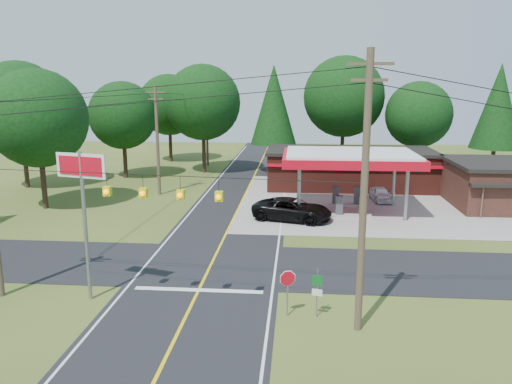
# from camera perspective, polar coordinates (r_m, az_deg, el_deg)

# --- Properties ---
(ground) EXTENTS (120.00, 120.00, 0.00)m
(ground) POSITION_cam_1_polar(r_m,az_deg,el_deg) (28.95, -5.17, -8.32)
(ground) COLOR #3B521C
(ground) RESTS_ON ground
(main_highway) EXTENTS (8.00, 120.00, 0.02)m
(main_highway) POSITION_cam_1_polar(r_m,az_deg,el_deg) (28.94, -5.17, -8.30)
(main_highway) COLOR black
(main_highway) RESTS_ON ground
(cross_road) EXTENTS (70.00, 7.00, 0.02)m
(cross_road) POSITION_cam_1_polar(r_m,az_deg,el_deg) (28.94, -5.17, -8.29)
(cross_road) COLOR black
(cross_road) RESTS_ON ground
(lane_center_yellow) EXTENTS (0.15, 110.00, 0.00)m
(lane_center_yellow) POSITION_cam_1_polar(r_m,az_deg,el_deg) (28.94, -5.17, -8.27)
(lane_center_yellow) COLOR yellow
(lane_center_yellow) RESTS_ON main_highway
(gas_canopy) EXTENTS (10.60, 7.40, 4.88)m
(gas_canopy) POSITION_cam_1_polar(r_m,az_deg,el_deg) (40.32, 10.71, 3.67)
(gas_canopy) COLOR gray
(gas_canopy) RESTS_ON ground
(convenience_store) EXTENTS (16.40, 7.55, 3.80)m
(convenience_store) POSITION_cam_1_polar(r_m,az_deg,el_deg) (50.59, 10.62, 2.70)
(convenience_store) COLOR #5B211A
(convenience_store) RESTS_ON ground
(utility_pole_near_right) EXTENTS (1.80, 0.30, 11.50)m
(utility_pole_near_right) POSITION_cam_1_polar(r_m,az_deg,el_deg) (20.29, 12.24, 0.04)
(utility_pole_near_right) COLOR #473828
(utility_pole_near_right) RESTS_ON ground
(utility_pole_far_left) EXTENTS (1.80, 0.30, 10.00)m
(utility_pole_far_left) POSITION_cam_1_polar(r_m,az_deg,el_deg) (46.74, -11.21, 5.97)
(utility_pole_far_left) COLOR #473828
(utility_pole_far_left) RESTS_ON ground
(utility_pole_north) EXTENTS (0.30, 0.30, 9.50)m
(utility_pole_north) POSITION_cam_1_polar(r_m,az_deg,el_deg) (62.93, -5.62, 7.31)
(utility_pole_north) COLOR #473828
(utility_pole_north) RESTS_ON ground
(overhead_beacons) EXTENTS (17.04, 2.04, 1.03)m
(overhead_beacons) POSITION_cam_1_polar(r_m,az_deg,el_deg) (21.84, -10.78, 1.64)
(overhead_beacons) COLOR black
(overhead_beacons) RESTS_ON ground
(treeline_backdrop) EXTENTS (70.27, 51.59, 13.30)m
(treeline_backdrop) POSITION_cam_1_polar(r_m,az_deg,el_deg) (50.90, 0.29, 9.29)
(treeline_backdrop) COLOR #332316
(treeline_backdrop) RESTS_ON ground
(suv_car) EXTENTS (7.31, 7.31, 1.66)m
(suv_car) POSITION_cam_1_polar(r_m,az_deg,el_deg) (37.84, 4.16, -2.02)
(suv_car) COLOR black
(suv_car) RESTS_ON ground
(sedan_car) EXTENTS (3.90, 3.90, 1.23)m
(sedan_car) POSITION_cam_1_polar(r_m,az_deg,el_deg) (45.30, 14.02, -0.24)
(sedan_car) COLOR white
(sedan_car) RESTS_ON ground
(big_stop_sign) EXTENTS (2.59, 0.79, 7.17)m
(big_stop_sign) POSITION_cam_1_polar(r_m,az_deg,el_deg) (24.27, -19.21, 0.19)
(big_stop_sign) COLOR gray
(big_stop_sign) RESTS_ON ground
(octagonal_stop_sign) EXTENTS (0.72, 0.32, 2.16)m
(octagonal_stop_sign) POSITION_cam_1_polar(r_m,az_deg,el_deg) (22.36, 3.64, -10.26)
(octagonal_stop_sign) COLOR gray
(octagonal_stop_sign) RESTS_ON ground
(route_sign_post) EXTENTS (0.46, 0.14, 2.26)m
(route_sign_post) POSITION_cam_1_polar(r_m,az_deg,el_deg) (22.47, 7.00, -10.92)
(route_sign_post) COLOR gray
(route_sign_post) RESTS_ON ground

